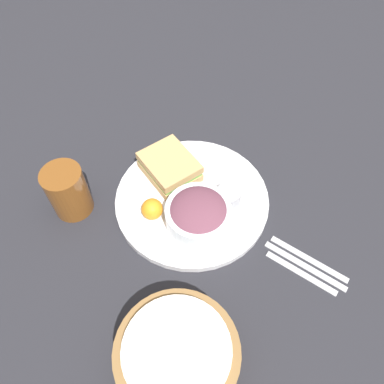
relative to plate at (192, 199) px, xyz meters
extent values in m
plane|color=#232328|center=(0.00, 0.00, -0.01)|extent=(4.00, 4.00, 0.00)
cylinder|color=silver|center=(0.00, 0.00, 0.00)|extent=(0.33, 0.33, 0.02)
cube|color=tan|center=(0.08, -0.02, 0.02)|extent=(0.14, 0.12, 0.02)
cube|color=#6BB24C|center=(0.08, -0.02, 0.03)|extent=(0.13, 0.12, 0.01)
cube|color=tan|center=(0.08, -0.02, 0.05)|extent=(0.14, 0.12, 0.02)
cylinder|color=white|center=(-0.05, 0.04, 0.04)|extent=(0.13, 0.13, 0.05)
ellipsoid|color=brown|center=(-0.05, 0.04, 0.05)|extent=(0.12, 0.12, 0.05)
cylinder|color=#99999E|center=(-0.06, -0.04, 0.03)|extent=(0.05, 0.05, 0.03)
sphere|color=orange|center=(0.03, 0.09, 0.03)|extent=(0.04, 0.04, 0.04)
cylinder|color=brown|center=(0.18, 0.18, 0.05)|extent=(0.08, 0.08, 0.12)
cylinder|color=olive|center=(-0.20, 0.26, 0.03)|extent=(0.20, 0.20, 0.08)
cylinder|color=white|center=(-0.20, 0.26, 0.08)|extent=(0.17, 0.17, 0.01)
cube|color=#B2B2B7|center=(-0.27, -0.05, -0.01)|extent=(0.16, 0.03, 0.01)
cube|color=#B2B2B7|center=(-0.27, -0.03, -0.01)|extent=(0.17, 0.03, 0.01)
cube|color=#B2B2B7|center=(-0.27, -0.01, -0.01)|extent=(0.15, 0.03, 0.01)
camera|label=1|loc=(-0.30, 0.35, 0.68)|focal=35.00mm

